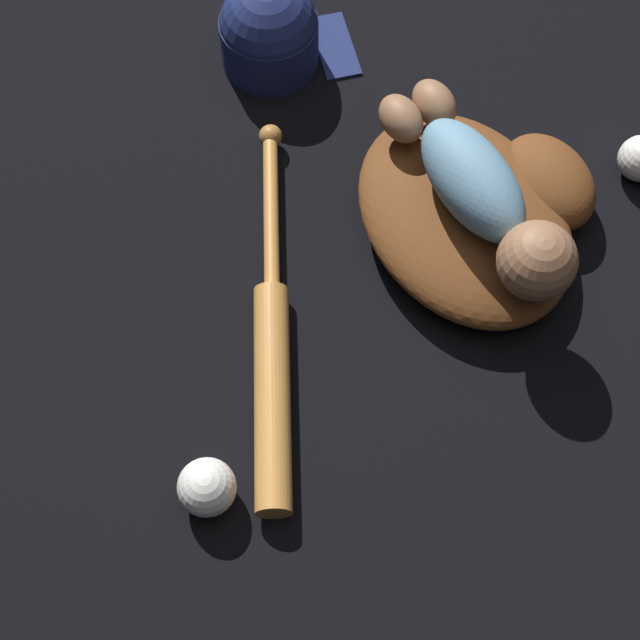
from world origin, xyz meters
The scene contains 6 objects.
ground_plane centered at (0.00, 0.00, 0.00)m, with size 6.00×6.00×0.00m, color black.
baseball_glove centered at (-0.04, 0.02, 0.04)m, with size 0.42×0.38×0.08m.
baby_figure centered at (-0.02, 0.01, 0.12)m, with size 0.34×0.23×0.10m.
baseball_bat centered at (0.14, -0.25, 0.02)m, with size 0.55×0.05×0.04m.
baseball centered at (0.31, -0.33, 0.03)m, with size 0.07×0.07×0.07m.
baseball_cap centered at (-0.34, -0.25, 0.06)m, with size 0.15×0.20×0.14m.
Camera 1 is at (0.69, -0.21, 1.22)m, focal length 60.00 mm.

